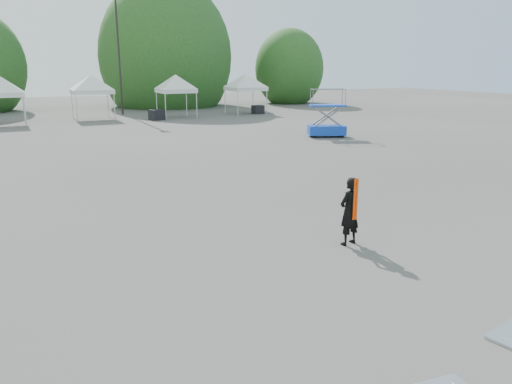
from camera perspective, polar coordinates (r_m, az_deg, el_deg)
name	(u,v)px	position (r m, az deg, el deg)	size (l,w,h in m)	color
ground	(261,225)	(13.06, 0.54, -3.77)	(120.00, 120.00, 0.00)	#474442
light_pole_east	(118,46)	(43.96, -15.46, 15.75)	(0.60, 0.25, 9.80)	black
tree_mid_e	(166,57)	(52.17, -10.25, 14.98)	(5.12, 5.12, 7.79)	#382314
tree_far_e	(289,69)	(55.44, 3.81, 13.86)	(3.84, 3.84, 5.84)	#382314
tent_d	(0,80)	(38.85, -27.25, 11.32)	(4.02, 4.02, 3.88)	silver
tent_e	(91,78)	(40.49, -18.35, 12.22)	(4.12, 4.12, 3.88)	silver
tent_f	(175,78)	(40.36, -9.19, 12.74)	(3.81, 3.81, 3.88)	silver
tent_g	(246,77)	(43.02, -1.20, 13.00)	(4.05, 4.05, 3.88)	silver
man	(350,211)	(11.65, 10.64, -2.17)	(0.66, 0.51, 1.60)	black
scissor_lift	(327,113)	(29.24, 8.15, 8.93)	(2.36, 1.81, 2.73)	#0D58B2
crate_mid	(157,115)	(38.77, -11.28, 8.64)	(1.01, 0.79, 0.79)	black
crate_east	(258,109)	(43.09, 0.22, 9.41)	(0.92, 0.71, 0.71)	black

